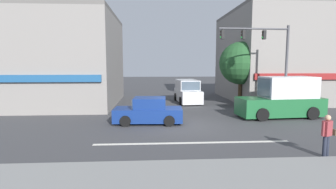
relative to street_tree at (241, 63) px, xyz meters
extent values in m
plane|color=#3D3D3F|center=(-5.81, -7.18, -3.66)|extent=(120.00, 120.00, 0.00)
cube|color=silver|center=(-5.81, -10.68, -3.65)|extent=(9.00, 0.24, 0.01)
cube|color=gray|center=(-17.80, 1.78, 0.16)|extent=(13.96, 10.76, 7.63)
cube|color=#1E5184|center=(-17.80, -3.70, -1.06)|extent=(13.26, 0.24, 0.50)
cube|color=#635F5B|center=(-17.80, 1.78, 4.12)|extent=(13.96, 10.76, 0.30)
cube|color=gray|center=(6.51, 3.86, 0.60)|extent=(12.72, 11.41, 8.52)
cube|color=maroon|center=(6.51, -1.94, -1.06)|extent=(12.08, 0.24, 0.50)
cube|color=#635F5B|center=(6.51, 3.86, 5.01)|extent=(12.72, 11.41, 0.30)
cylinder|color=#4C3823|center=(0.00, 0.00, -2.51)|extent=(0.32, 0.32, 2.29)
sphere|color=#235128|center=(0.00, 0.00, 0.01)|extent=(3.68, 3.68, 3.68)
cylinder|color=brown|center=(-13.13, -1.25, 0.43)|extent=(0.22, 0.22, 8.17)
cube|color=#473828|center=(-13.13, -1.25, 4.11)|extent=(1.40, 0.12, 0.10)
cylinder|color=brown|center=(3.15, 2.33, 0.61)|extent=(0.22, 0.22, 8.54)
cube|color=#473828|center=(3.15, 2.33, 4.49)|extent=(1.40, 0.12, 0.10)
cylinder|color=#47474C|center=(1.63, -4.61, -0.56)|extent=(0.18, 0.18, 6.20)
cylinder|color=#47474C|center=(-0.77, -4.66, 2.29)|extent=(4.80, 0.23, 0.12)
cube|color=black|center=(-0.05, -4.65, 1.89)|extent=(0.21, 0.24, 0.60)
sphere|color=black|center=(-0.17, -4.65, 2.07)|extent=(0.12, 0.12, 0.12)
sphere|color=black|center=(-0.17, -4.65, 1.89)|extent=(0.12, 0.12, 0.12)
sphere|color=green|center=(-0.17, -4.65, 1.71)|extent=(0.12, 0.12, 0.12)
cube|color=black|center=(-1.49, -4.68, 1.89)|extent=(0.21, 0.24, 0.60)
sphere|color=black|center=(-1.61, -4.68, 2.07)|extent=(0.12, 0.12, 0.12)
sphere|color=black|center=(-1.61, -4.68, 1.89)|extent=(0.12, 0.12, 0.12)
sphere|color=green|center=(-1.61, -4.68, 1.71)|extent=(0.12, 0.12, 0.12)
cube|color=black|center=(-2.93, -4.71, 1.89)|extent=(0.21, 0.24, 0.60)
sphere|color=black|center=(-3.05, -4.72, 2.07)|extent=(0.12, 0.12, 0.12)
sphere|color=black|center=(-3.05, -4.72, 1.89)|extent=(0.12, 0.12, 0.12)
sphere|color=green|center=(-3.05, -4.72, 1.71)|extent=(0.12, 0.12, 0.12)
cube|color=#1E6033|center=(0.94, -5.27, -2.91)|extent=(5.74, 2.43, 1.20)
cube|color=silver|center=(1.49, -5.22, -1.61)|extent=(3.54, 2.16, 1.40)
cube|color=#475666|center=(-0.22, -5.36, -1.61)|extent=(0.20, 1.75, 1.19)
cylinder|color=black|center=(-0.71, -6.40, -3.24)|extent=(0.86, 0.31, 0.84)
cylinder|color=black|center=(-0.87, -4.41, -3.24)|extent=(0.86, 0.31, 0.84)
cylinder|color=black|center=(2.75, -6.13, -3.24)|extent=(0.86, 0.31, 0.84)
cylinder|color=black|center=(2.59, -4.13, -3.24)|extent=(0.86, 0.31, 0.84)
cube|color=navy|center=(-7.88, -6.53, -3.12)|extent=(4.18, 1.90, 0.80)
cube|color=navy|center=(-7.78, -6.53, -2.40)|extent=(1.97, 1.65, 0.64)
cube|color=#475666|center=(-8.75, -6.48, -2.40)|extent=(0.13, 1.44, 0.54)
cylinder|color=black|center=(-9.20, -7.31, -3.34)|extent=(0.65, 0.21, 0.64)
cylinder|color=black|center=(-9.11, -5.61, -3.34)|extent=(0.65, 0.21, 0.64)
cylinder|color=black|center=(-6.66, -7.44, -3.34)|extent=(0.65, 0.21, 0.64)
cylinder|color=black|center=(-6.57, -5.74, -3.34)|extent=(0.65, 0.21, 0.64)
cube|color=silver|center=(-4.29, 2.02, -2.99)|extent=(2.15, 4.72, 1.10)
cube|color=silver|center=(-4.31, 2.32, -1.99)|extent=(2.02, 3.32, 0.90)
cube|color=#475666|center=(-4.20, 0.70, -1.99)|extent=(1.66, 0.17, 0.76)
cylinder|color=black|center=(-3.28, 0.66, -3.30)|extent=(0.25, 0.73, 0.72)
cylinder|color=black|center=(-5.11, 0.53, -3.30)|extent=(0.25, 0.73, 0.72)
cylinder|color=black|center=(-3.47, 3.50, -3.30)|extent=(0.25, 0.73, 0.72)
cylinder|color=black|center=(-5.31, 3.37, -3.30)|extent=(0.25, 0.73, 0.72)
cylinder|color=#232838|center=(-1.06, -12.88, -3.23)|extent=(0.14, 0.14, 0.86)
cylinder|color=#232838|center=(-0.89, -12.81, -3.23)|extent=(0.14, 0.14, 0.86)
cube|color=maroon|center=(-0.98, -12.85, -2.51)|extent=(0.42, 0.35, 0.58)
sphere|color=tan|center=(-0.98, -12.85, -2.10)|extent=(0.22, 0.22, 0.22)
cylinder|color=maroon|center=(-1.19, -12.95, -2.51)|extent=(0.09, 0.09, 0.56)
cylinder|color=maroon|center=(-0.76, -12.74, -2.51)|extent=(0.09, 0.09, 0.56)
cube|color=brown|center=(-0.67, -12.74, -2.68)|extent=(0.23, 0.30, 0.24)
camera|label=1|loc=(-7.65, -22.23, -0.08)|focal=28.00mm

